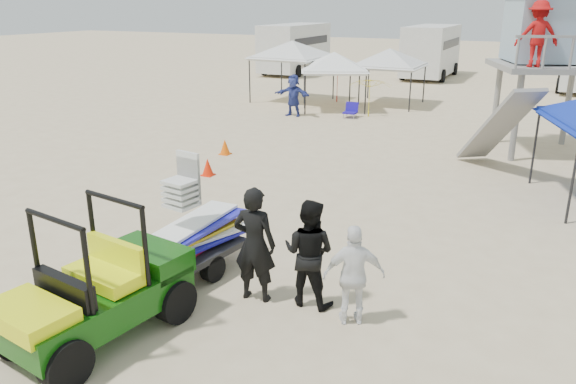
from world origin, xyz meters
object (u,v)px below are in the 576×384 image
at_px(utility_cart, 91,281).
at_px(lifeguard_tower, 552,31).
at_px(surf_trailer, 189,232).
at_px(man_left, 255,244).

xyz_separation_m(utility_cart, lifeguard_tower, (5.13, 14.66, 2.90)).
relative_size(surf_trailer, man_left, 1.23).
height_order(man_left, lifeguard_tower, lifeguard_tower).
bearing_deg(lifeguard_tower, surf_trailer, -112.59).
xyz_separation_m(man_left, lifeguard_tower, (3.61, 12.63, 2.86)).
bearing_deg(man_left, surf_trailer, -18.70).
xyz_separation_m(surf_trailer, lifeguard_tower, (5.13, 12.33, 3.04)).
bearing_deg(utility_cart, man_left, 53.22).
distance_m(man_left, lifeguard_tower, 13.44).
relative_size(man_left, lifeguard_tower, 0.38).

